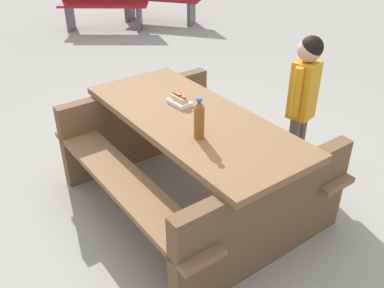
{
  "coord_description": "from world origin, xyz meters",
  "views": [
    {
      "loc": [
        -2.08,
        1.59,
        2.1
      ],
      "look_at": [
        0.0,
        0.0,
        0.52
      ],
      "focal_mm": 39.51,
      "sensor_mm": 36.0,
      "label": 1
    }
  ],
  "objects": [
    {
      "name": "ground_plane",
      "position": [
        0.0,
        0.0,
        0.0
      ],
      "size": [
        30.0,
        30.0,
        0.0
      ],
      "primitive_type": "plane",
      "color": "gray",
      "rests_on": "ground"
    },
    {
      "name": "soda_bottle",
      "position": [
        -0.26,
        0.14,
        0.88
      ],
      "size": [
        0.07,
        0.07,
        0.27
      ],
      "color": "brown",
      "rests_on": "picnic_table"
    },
    {
      "name": "hotdog_tray",
      "position": [
        0.21,
        -0.04,
        0.78
      ],
      "size": [
        0.18,
        0.12,
        0.08
      ],
      "color": "white",
      "rests_on": "picnic_table"
    },
    {
      "name": "picnic_table",
      "position": [
        0.0,
        0.0,
        0.44
      ],
      "size": [
        1.83,
        1.44,
        0.75
      ],
      "color": "brown",
      "rests_on": "ground"
    },
    {
      "name": "park_bench_near",
      "position": [
        4.77,
        -1.75,
        0.45
      ],
      "size": [
        1.24,
        1.43,
        0.85
      ],
      "color": "maroon",
      "rests_on": "ground"
    },
    {
      "name": "child_in_coat",
      "position": [
        -0.22,
        -0.93,
        0.77
      ],
      "size": [
        0.2,
        0.29,
        1.2
      ],
      "color": "brown",
      "rests_on": "ground"
    }
  ]
}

